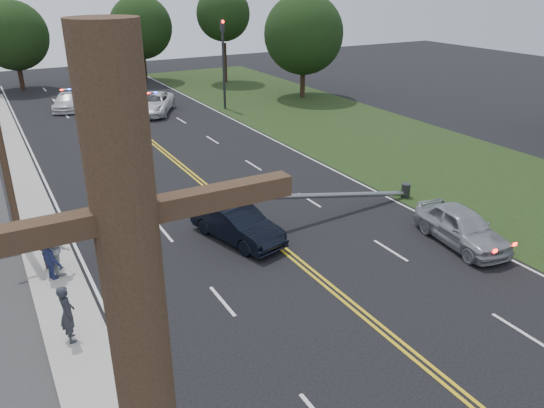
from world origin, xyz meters
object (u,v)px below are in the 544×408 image
crashed_sedan (237,224)px  bystander_c (51,257)px  traffic_signal (223,57)px  emergency_a (153,103)px  bystander_b (58,247)px  bystander_d (44,244)px  fallen_streetlight (342,194)px  waiting_sedan (462,227)px  emergency_b (67,101)px  bystander_a (67,314)px

crashed_sedan → bystander_c: (-7.20, 0.30, 0.23)m
traffic_signal → emergency_a: traffic_signal is taller
bystander_b → crashed_sedan: bearing=-92.0°
crashed_sedan → bystander_d: bystander_d is taller
traffic_signal → bystander_d: bearing=-128.9°
fallen_streetlight → crashed_sedan: size_ratio=2.09×
crashed_sedan → traffic_signal: bearing=51.6°
fallen_streetlight → emergency_a: bearing=93.9°
waiting_sedan → emergency_a: (-3.99, 28.23, 0.03)m
crashed_sedan → bystander_d: bearing=155.1°
fallen_streetlight → bystander_c: 12.63m
emergency_b → bystander_a: (-5.38, -31.90, 0.36)m
bystander_c → bystander_d: size_ratio=0.90×
waiting_sedan → bystander_b: size_ratio=2.33×
traffic_signal → bystander_a: (-16.85, -25.80, -3.16)m
crashed_sedan → waiting_sedan: 9.18m
bystander_b → bystander_c: bearing=143.9°
traffic_signal → bystander_a: bearing=-123.1°
waiting_sedan → bystander_a: (-15.14, 1.10, 0.27)m
bystander_a → bystander_d: (0.04, 4.95, 0.01)m
waiting_sedan → bystander_b: (-14.70, 5.48, 0.32)m
bystander_b → bystander_d: bystander_b is taller
bystander_a → bystander_b: size_ratio=0.95×
waiting_sedan → emergency_b: waiting_sedan is taller
crashed_sedan → bystander_c: bystander_c is taller
emergency_a → bystander_a: (-11.15, -27.14, 0.25)m
fallen_streetlight → bystander_a: bystander_a is taller
traffic_signal → fallen_streetlight: (-4.11, -22.00, -3.29)m
emergency_a → bystander_c: 25.64m
traffic_signal → bystander_a: size_ratio=3.82×
fallen_streetlight → waiting_sedan: size_ratio=2.07×
crashed_sedan → bystander_a: (-7.31, -3.69, 0.31)m
traffic_signal → crashed_sedan: traffic_signal is taller
crashed_sedan → bystander_a: 8.19m
crashed_sedan → waiting_sedan: size_ratio=0.99×
bystander_d → bystander_a: bearing=-178.0°
waiting_sedan → bystander_d: size_ratio=2.41×
fallen_streetlight → emergency_a: (-1.59, 23.33, -0.12)m
traffic_signal → bystander_c: size_ratio=4.18×
bystander_c → bystander_d: 0.97m
emergency_a → emergency_b: emergency_a is taller
bystander_c → emergency_b: bearing=-33.0°
traffic_signal → bystander_d: (-16.81, -20.85, -3.15)m
fallen_streetlight → bystander_b: bearing=177.3°
fallen_streetlight → emergency_b: (-7.36, 28.09, -0.24)m
traffic_signal → bystander_d: 26.97m
crashed_sedan → emergency_a: (3.84, 23.44, 0.06)m
waiting_sedan → bystander_b: 15.69m
emergency_b → bystander_c: 28.41m
bystander_d → crashed_sedan: bearing=-97.4°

